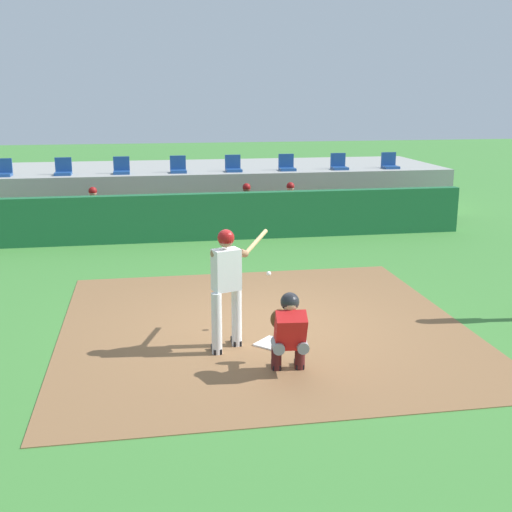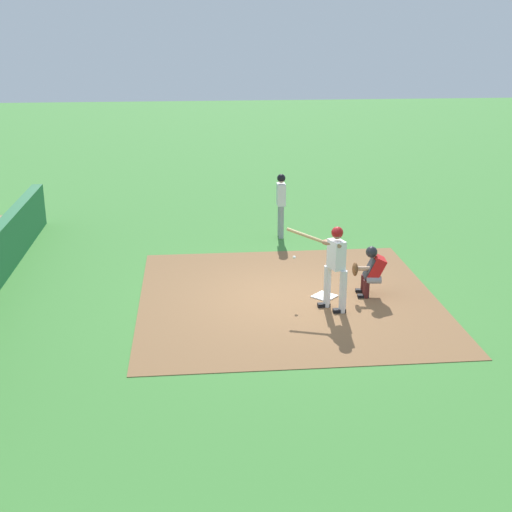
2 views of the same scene
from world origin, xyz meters
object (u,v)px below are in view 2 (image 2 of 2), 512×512
Objects in this scene: catcher_crouched at (370,269)px; on_deck_batter at (281,201)px; home_plate at (324,296)px; batter_at_plate at (335,263)px.

on_deck_batter is (4.49, 1.37, 0.41)m from catcher_crouched.
batter_at_plate is at bearing -175.86° from home_plate.
catcher_crouched is at bearing -163.07° from on_deck_batter.
catcher_crouched is (0.69, -0.94, -0.43)m from batter_at_plate.
batter_at_plate is 5.20m from on_deck_batter.
batter_at_plate is at bearing -175.30° from on_deck_batter.
batter_at_plate is 1.24m from catcher_crouched.
on_deck_batter is at bearing 4.70° from batter_at_plate.
home_plate is 4.63m from on_deck_batter.
catcher_crouched reaches higher than home_plate.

